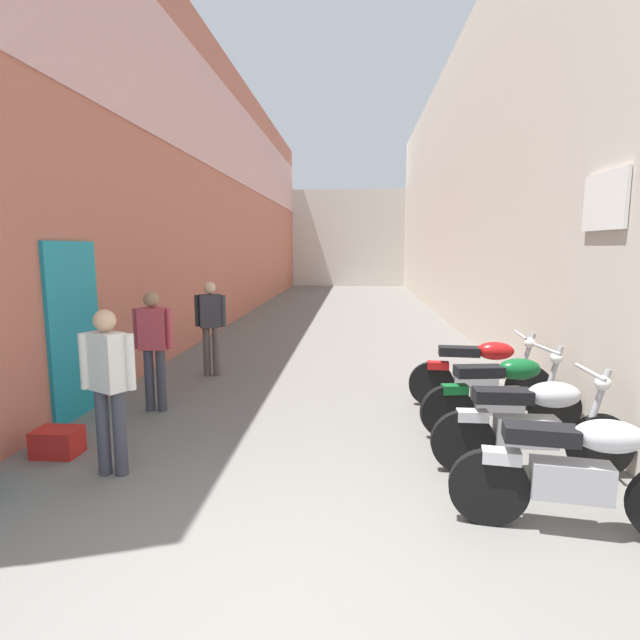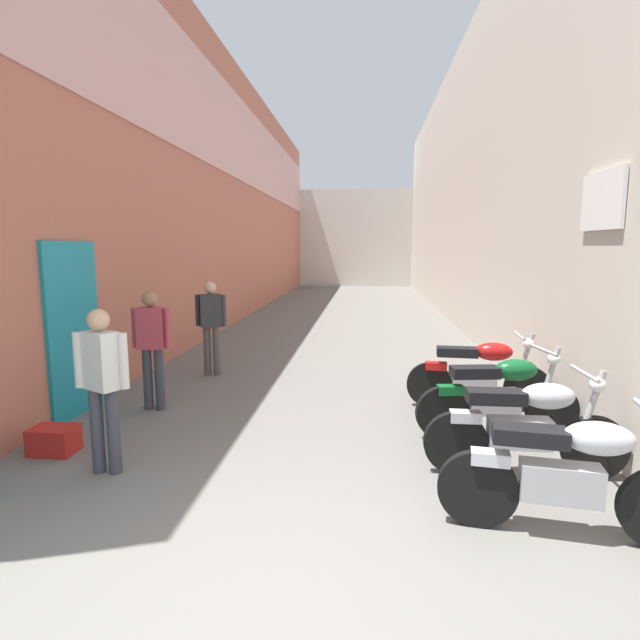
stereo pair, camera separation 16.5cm
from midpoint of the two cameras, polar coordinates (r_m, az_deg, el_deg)
The scene contains 12 objects.
ground_plane at distance 13.34m, azimuth 1.74°, elevation -0.91°, with size 41.27×41.27×0.00m, color #66635E.
building_left at distance 15.66m, azimuth -10.22°, elevation 13.72°, with size 0.45×25.27×7.22m.
building_right at distance 15.48m, azimuth 14.65°, elevation 14.09°, with size 0.45×25.27×7.53m.
building_far_end at distance 28.80m, azimuth 3.08°, elevation 9.23°, with size 9.12×2.00×5.23m, color beige.
motorcycle_nearest at distance 4.25m, azimuth 26.47°, elevation -15.08°, with size 1.84×0.58×1.04m.
motorcycle_second at distance 5.13m, azimuth 22.18°, elevation -10.81°, with size 1.85×0.58×1.04m.
motorcycle_third at distance 6.01m, azimuth 19.34°, elevation -7.88°, with size 1.84×0.58×1.04m.
motorcycle_fourth at distance 6.97m, azimuth 17.15°, elevation -5.58°, with size 1.85×0.58×1.04m.
pedestrian_by_doorway at distance 5.07m, azimuth -23.79°, elevation -6.25°, with size 0.52×0.34×1.57m.
pedestrian_mid_alley at distance 6.84m, azimuth -19.05°, elevation -2.36°, with size 0.52×0.23×1.57m.
pedestrian_further_down at distance 8.48m, azimuth -12.88°, elevation -0.14°, with size 0.52×0.31×1.57m.
plastic_crate at distance 5.99m, azimuth -28.38°, elevation -12.11°, with size 0.44×0.32×0.28m, color red.
Camera 1 is at (0.46, -2.53, 2.12)m, focal length 28.16 mm.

